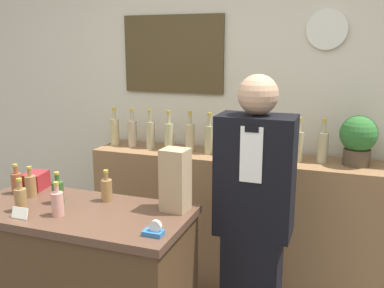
# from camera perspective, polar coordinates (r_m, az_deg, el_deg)

# --- Properties ---
(back_wall) EXTENTS (5.20, 0.09, 2.70)m
(back_wall) POSITION_cam_1_polar(r_m,az_deg,el_deg) (3.37, 4.30, 5.80)
(back_wall) COLOR beige
(back_wall) RESTS_ON ground_plane
(back_shelf) EXTENTS (2.28, 0.42, 0.99)m
(back_shelf) POSITION_cam_1_polar(r_m,az_deg,el_deg) (3.28, 6.68, -10.04)
(back_shelf) COLOR #8E6642
(back_shelf) RESTS_ON ground_plane
(shopkeeper) EXTENTS (0.41, 0.26, 1.63)m
(shopkeeper) POSITION_cam_1_polar(r_m,az_deg,el_deg) (2.44, 8.23, -10.35)
(shopkeeper) COLOR black
(shopkeeper) RESTS_ON ground_plane
(potted_plant) EXTENTS (0.24, 0.24, 0.34)m
(potted_plant) POSITION_cam_1_polar(r_m,az_deg,el_deg) (3.03, 21.28, 0.72)
(potted_plant) COLOR #4C3D2D
(potted_plant) RESTS_ON back_shelf
(paper_bag) EXTENTS (0.14, 0.13, 0.32)m
(paper_bag) POSITION_cam_1_polar(r_m,az_deg,el_deg) (2.17, -2.24, -4.81)
(paper_bag) COLOR tan
(paper_bag) RESTS_ON display_counter
(tape_dispenser) EXTENTS (0.09, 0.06, 0.07)m
(tape_dispenser) POSITION_cam_1_polar(r_m,az_deg,el_deg) (1.95, -5.08, -11.42)
(tape_dispenser) COLOR #2D66A8
(tape_dispenser) RESTS_ON display_counter
(price_card_right) EXTENTS (0.09, 0.02, 0.06)m
(price_card_right) POSITION_cam_1_polar(r_m,az_deg,el_deg) (2.27, -21.97, -8.53)
(price_card_right) COLOR white
(price_card_right) RESTS_ON display_counter
(gift_box) EXTENTS (0.13, 0.16, 0.10)m
(gift_box) POSITION_cam_1_polar(r_m,az_deg,el_deg) (2.69, -20.11, -4.62)
(gift_box) COLOR maroon
(gift_box) RESTS_ON display_counter
(counter_bottle_0) EXTENTS (0.06, 0.06, 0.17)m
(counter_bottle_0) POSITION_cam_1_polar(r_m,az_deg,el_deg) (2.64, -22.33, -4.78)
(counter_bottle_0) COLOR brown
(counter_bottle_0) RESTS_ON display_counter
(counter_bottle_1) EXTENTS (0.06, 0.06, 0.17)m
(counter_bottle_1) POSITION_cam_1_polar(r_m,az_deg,el_deg) (2.56, -20.71, -5.16)
(counter_bottle_1) COLOR #996C3F
(counter_bottle_1) RESTS_ON display_counter
(counter_bottle_2) EXTENTS (0.06, 0.06, 0.17)m
(counter_bottle_2) POSITION_cam_1_polar(r_m,az_deg,el_deg) (2.36, -21.87, -6.81)
(counter_bottle_2) COLOR olive
(counter_bottle_2) RESTS_ON display_counter
(counter_bottle_3) EXTENTS (0.06, 0.06, 0.17)m
(counter_bottle_3) POSITION_cam_1_polar(r_m,az_deg,el_deg) (2.40, -17.45, -6.07)
(counter_bottle_3) COLOR #2E5622
(counter_bottle_3) RESTS_ON display_counter
(counter_bottle_4) EXTENTS (0.06, 0.06, 0.17)m
(counter_bottle_4) POSITION_cam_1_polar(r_m,az_deg,el_deg) (2.24, -17.50, -7.50)
(counter_bottle_4) COLOR tan
(counter_bottle_4) RESTS_ON display_counter
(counter_bottle_5) EXTENTS (0.06, 0.06, 0.17)m
(counter_bottle_5) POSITION_cam_1_polar(r_m,az_deg,el_deg) (2.38, -11.32, -5.94)
(counter_bottle_5) COLOR olive
(counter_bottle_5) RESTS_ON display_counter
(shelf_bottle_0) EXTENTS (0.07, 0.07, 0.31)m
(shelf_bottle_0) POSITION_cam_1_polar(r_m,az_deg,el_deg) (3.49, -10.25, 1.73)
(shelf_bottle_0) COLOR tan
(shelf_bottle_0) RESTS_ON back_shelf
(shelf_bottle_1) EXTENTS (0.07, 0.07, 0.31)m
(shelf_bottle_1) POSITION_cam_1_polar(r_m,az_deg,el_deg) (3.41, -7.95, 1.55)
(shelf_bottle_1) COLOR tan
(shelf_bottle_1) RESTS_ON back_shelf
(shelf_bottle_2) EXTENTS (0.07, 0.07, 0.31)m
(shelf_bottle_2) POSITION_cam_1_polar(r_m,az_deg,el_deg) (3.33, -5.56, 1.35)
(shelf_bottle_2) COLOR tan
(shelf_bottle_2) RESTS_ON back_shelf
(shelf_bottle_3) EXTENTS (0.07, 0.07, 0.31)m
(shelf_bottle_3) POSITION_cam_1_polar(r_m,az_deg,el_deg) (3.25, -3.10, 1.13)
(shelf_bottle_3) COLOR tan
(shelf_bottle_3) RESTS_ON back_shelf
(shelf_bottle_4) EXTENTS (0.07, 0.07, 0.31)m
(shelf_bottle_4) POSITION_cam_1_polar(r_m,az_deg,el_deg) (3.22, -0.27, 1.03)
(shelf_bottle_4) COLOR tan
(shelf_bottle_4) RESTS_ON back_shelf
(shelf_bottle_5) EXTENTS (0.07, 0.07, 0.31)m
(shelf_bottle_5) POSITION_cam_1_polar(r_m,az_deg,el_deg) (3.15, 2.32, 0.74)
(shelf_bottle_5) COLOR tan
(shelf_bottle_5) RESTS_ON back_shelf
(shelf_bottle_6) EXTENTS (0.07, 0.07, 0.31)m
(shelf_bottle_6) POSITION_cam_1_polar(r_m,az_deg,el_deg) (3.12, 5.21, 0.58)
(shelf_bottle_6) COLOR #B0AC86
(shelf_bottle_6) RESTS_ON back_shelf
(shelf_bottle_7) EXTENTS (0.07, 0.07, 0.31)m
(shelf_bottle_7) POSITION_cam_1_polar(r_m,az_deg,el_deg) (3.07, 8.05, 0.32)
(shelf_bottle_7) COLOR tan
(shelf_bottle_7) RESTS_ON back_shelf
(shelf_bottle_8) EXTENTS (0.07, 0.07, 0.31)m
(shelf_bottle_8) POSITION_cam_1_polar(r_m,az_deg,el_deg) (3.06, 11.03, 0.14)
(shelf_bottle_8) COLOR tan
(shelf_bottle_8) RESTS_ON back_shelf
(shelf_bottle_9) EXTENTS (0.07, 0.07, 0.31)m
(shelf_bottle_9) POSITION_cam_1_polar(r_m,az_deg,el_deg) (3.02, 13.98, -0.15)
(shelf_bottle_9) COLOR tan
(shelf_bottle_9) RESTS_ON back_shelf
(shelf_bottle_10) EXTENTS (0.07, 0.07, 0.31)m
(shelf_bottle_10) POSITION_cam_1_polar(r_m,az_deg,el_deg) (3.04, 17.04, -0.28)
(shelf_bottle_10) COLOR tan
(shelf_bottle_10) RESTS_ON back_shelf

